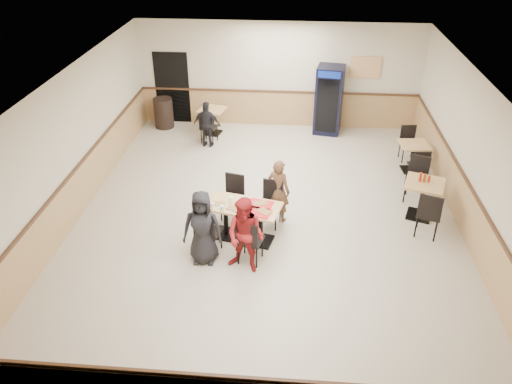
# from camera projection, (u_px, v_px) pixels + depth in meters

# --- Properties ---
(ground) EXTENTS (10.00, 10.00, 0.00)m
(ground) POSITION_uv_depth(u_px,v_px,m) (267.00, 217.00, 10.63)
(ground) COLOR beige
(ground) RESTS_ON ground
(room_shell) EXTENTS (10.00, 10.00, 10.00)m
(room_shell) POSITION_uv_depth(u_px,v_px,m) (345.00, 144.00, 12.39)
(room_shell) COLOR silver
(room_shell) RESTS_ON ground
(main_table) EXTENTS (1.58, 1.04, 0.78)m
(main_table) POSITION_uv_depth(u_px,v_px,m) (243.00, 217.00, 9.72)
(main_table) COLOR black
(main_table) RESTS_ON ground
(main_chairs) EXTENTS (1.64, 1.95, 0.98)m
(main_chairs) POSITION_uv_depth(u_px,v_px,m) (240.00, 217.00, 9.74)
(main_chairs) COLOR black
(main_chairs) RESTS_ON ground
(diner_woman_left) EXTENTS (0.73, 0.48, 1.47)m
(diner_woman_left) POSITION_uv_depth(u_px,v_px,m) (202.00, 228.00, 9.01)
(diner_woman_left) COLOR black
(diner_woman_left) RESTS_ON ground
(diner_woman_right) EXTENTS (0.87, 0.77, 1.48)m
(diner_woman_right) POSITION_uv_depth(u_px,v_px,m) (246.00, 236.00, 8.79)
(diner_woman_right) COLOR maroon
(diner_woman_right) RESTS_ON ground
(diner_man_opposite) EXTENTS (0.60, 0.51, 1.39)m
(diner_man_opposite) POSITION_uv_depth(u_px,v_px,m) (278.00, 191.00, 10.22)
(diner_man_opposite) COLOR brown
(diner_man_opposite) RESTS_ON ground
(lone_diner) EXTENTS (0.77, 0.41, 1.26)m
(lone_diner) POSITION_uv_depth(u_px,v_px,m) (207.00, 125.00, 13.31)
(lone_diner) COLOR black
(lone_diner) RESTS_ON ground
(tabletop_clutter) EXTENTS (1.22, 0.72, 0.12)m
(tabletop_clutter) POSITION_uv_depth(u_px,v_px,m) (246.00, 207.00, 9.50)
(tabletop_clutter) COLOR red
(tabletop_clutter) RESTS_ON main_table
(side_table_near) EXTENTS (0.97, 0.97, 0.82)m
(side_table_near) POSITION_uv_depth(u_px,v_px,m) (423.00, 194.00, 10.38)
(side_table_near) COLOR black
(side_table_near) RESTS_ON ground
(side_table_near_chair_south) EXTENTS (0.61, 0.61, 1.04)m
(side_table_near_chair_south) POSITION_uv_depth(u_px,v_px,m) (429.00, 212.00, 9.83)
(side_table_near_chair_south) COLOR black
(side_table_near_chair_south) RESTS_ON ground
(side_table_near_chair_north) EXTENTS (0.61, 0.61, 1.04)m
(side_table_near_chair_north) POSITION_uv_depth(u_px,v_px,m) (416.00, 180.00, 10.95)
(side_table_near_chair_north) COLOR black
(side_table_near_chair_north) RESTS_ON ground
(side_table_far) EXTENTS (0.74, 0.74, 0.72)m
(side_table_far) POSITION_uv_depth(u_px,v_px,m) (413.00, 153.00, 12.18)
(side_table_far) COLOR black
(side_table_far) RESTS_ON ground
(side_table_far_chair_south) EXTENTS (0.47, 0.47, 0.91)m
(side_table_far_chair_south) POSITION_uv_depth(u_px,v_px,m) (418.00, 165.00, 11.70)
(side_table_far_chair_south) COLOR black
(side_table_far_chair_south) RESTS_ON ground
(side_table_far_chair_north) EXTENTS (0.47, 0.47, 0.91)m
(side_table_far_chair_north) POSITION_uv_depth(u_px,v_px,m) (409.00, 144.00, 12.68)
(side_table_far_chair_north) COLOR black
(side_table_far_chair_north) RESTS_ON ground
(condiment_caddy) EXTENTS (0.23, 0.06, 0.20)m
(condiment_caddy) POSITION_uv_depth(u_px,v_px,m) (424.00, 178.00, 10.24)
(condiment_caddy) COLOR #B62E0D
(condiment_caddy) RESTS_ON side_table_near
(back_table) EXTENTS (0.83, 0.83, 0.74)m
(back_table) POSITION_uv_depth(u_px,v_px,m) (212.00, 117.00, 14.10)
(back_table) COLOR black
(back_table) RESTS_ON ground
(back_table_chair_lone) EXTENTS (0.52, 0.52, 0.94)m
(back_table_chair_lone) POSITION_uv_depth(u_px,v_px,m) (209.00, 126.00, 13.60)
(back_table_chair_lone) COLOR black
(back_table_chair_lone) RESTS_ON ground
(pepsi_cooler) EXTENTS (0.83, 0.84, 1.91)m
(pepsi_cooler) POSITION_uv_depth(u_px,v_px,m) (329.00, 100.00, 13.97)
(pepsi_cooler) COLOR black
(pepsi_cooler) RESTS_ON ground
(trash_bin) EXTENTS (0.55, 0.55, 0.87)m
(trash_bin) POSITION_uv_depth(u_px,v_px,m) (164.00, 113.00, 14.53)
(trash_bin) COLOR black
(trash_bin) RESTS_ON ground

